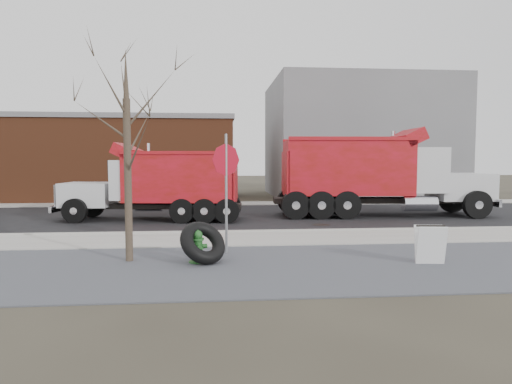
{
  "coord_description": "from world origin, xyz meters",
  "views": [
    {
      "loc": [
        -1.08,
        -13.97,
        2.51
      ],
      "look_at": [
        0.36,
        1.91,
        1.4
      ],
      "focal_mm": 32.0,
      "sensor_mm": 36.0,
      "label": 1
    }
  ],
  "objects": [
    {
      "name": "far_sidewalk",
      "position": [
        0.0,
        12.0,
        0.03
      ],
      "size": [
        60.0,
        2.0,
        0.06
      ],
      "primitive_type": "cube",
      "color": "#9E9B93",
      "rests_on": "ground"
    },
    {
      "name": "dump_truck_red_b",
      "position": [
        -3.35,
        5.21,
        1.61
      ],
      "size": [
        7.55,
        2.84,
        3.16
      ],
      "rotation": [
        0.0,
        0.0,
        3.04
      ],
      "color": "black",
      "rests_on": "ground"
    },
    {
      "name": "sidewalk",
      "position": [
        0.0,
        0.25,
        0.03
      ],
      "size": [
        60.0,
        2.5,
        0.06
      ],
      "primitive_type": "cube",
      "color": "#9E9B93",
      "rests_on": "ground"
    },
    {
      "name": "gravel_verge",
      "position": [
        0.0,
        -3.5,
        0.01
      ],
      "size": [
        60.0,
        5.0,
        0.03
      ],
      "primitive_type": "cube",
      "color": "slate",
      "rests_on": "ground"
    },
    {
      "name": "stop_sign",
      "position": [
        -0.78,
        -1.86,
        2.16
      ],
      "size": [
        0.74,
        0.52,
        3.21
      ],
      "rotation": [
        0.0,
        0.0,
        0.21
      ],
      "color": "gray",
      "rests_on": "ground"
    },
    {
      "name": "sandwich_board",
      "position": [
        4.06,
        -3.58,
        0.5
      ],
      "size": [
        0.73,
        0.51,
        0.94
      ],
      "rotation": [
        0.0,
        0.0,
        -0.14
      ],
      "color": "white",
      "rests_on": "ground"
    },
    {
      "name": "ground",
      "position": [
        0.0,
        0.0,
        0.0
      ],
      "size": [
        120.0,
        120.0,
        0.0
      ],
      "primitive_type": "plane",
      "color": "#383328",
      "rests_on": "ground"
    },
    {
      "name": "curb",
      "position": [
        0.0,
        1.55,
        0.06
      ],
      "size": [
        60.0,
        0.15,
        0.11
      ],
      "primitive_type": "cube",
      "color": "#9E9B93",
      "rests_on": "ground"
    },
    {
      "name": "bare_tree",
      "position": [
        -3.2,
        -2.6,
        3.3
      ],
      "size": [
        3.2,
        3.2,
        5.2
      ],
      "color": "#382D23",
      "rests_on": "ground"
    },
    {
      "name": "fire_hydrant",
      "position": [
        -1.5,
        -2.92,
        0.38
      ],
      "size": [
        0.47,
        0.46,
        0.82
      ],
      "rotation": [
        0.0,
        0.0,
        0.25
      ],
      "color": "#25612B",
      "rests_on": "ground"
    },
    {
      "name": "building_brick",
      "position": [
        -10.0,
        17.0,
        2.65
      ],
      "size": [
        20.2,
        8.2,
        5.3
      ],
      "color": "brown",
      "rests_on": "ground"
    },
    {
      "name": "dump_truck_red_a",
      "position": [
        6.05,
        5.89,
        1.96
      ],
      "size": [
        9.71,
        3.16,
        3.86
      ],
      "rotation": [
        0.0,
        0.0,
        -0.06
      ],
      "color": "black",
      "rests_on": "ground"
    },
    {
      "name": "truck_tire",
      "position": [
        -1.38,
        -2.97,
        0.52
      ],
      "size": [
        1.53,
        1.49,
        1.1
      ],
      "color": "black",
      "rests_on": "ground"
    },
    {
      "name": "road",
      "position": [
        0.0,
        6.3,
        0.01
      ],
      "size": [
        60.0,
        9.4,
        0.02
      ],
      "primitive_type": "cube",
      "color": "black",
      "rests_on": "ground"
    },
    {
      "name": "building_grey",
      "position": [
        9.0,
        18.0,
        4.0
      ],
      "size": [
        12.0,
        10.0,
        8.0
      ],
      "color": "gray",
      "rests_on": "ground"
    }
  ]
}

